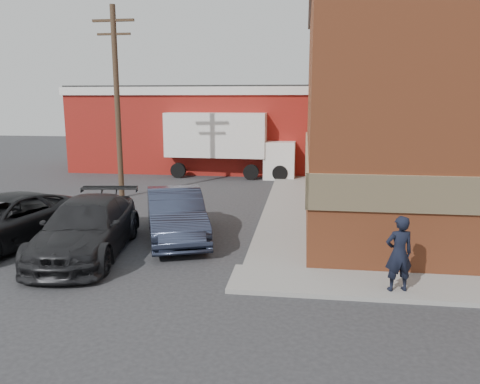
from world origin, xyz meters
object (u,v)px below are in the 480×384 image
at_px(man, 399,254).
at_px(suv_b, 87,228).
at_px(sedan, 176,215).
at_px(box_truck, 230,140).
at_px(brick_building, 474,101).
at_px(utility_pole, 117,99).
at_px(warehouse, 200,127).
at_px(suv_a, 3,222).

relative_size(man, suv_b, 0.32).
bearing_deg(sedan, box_truck, 70.80).
relative_size(brick_building, box_truck, 2.27).
height_order(utility_pole, sedan, utility_pole).
bearing_deg(man, sedan, -44.47).
relative_size(warehouse, box_truck, 2.03).
xyz_separation_m(warehouse, sedan, (3.02, -17.39, -1.96)).
xyz_separation_m(man, sedan, (-6.68, 3.89, -0.21)).
relative_size(suv_a, box_truck, 0.74).
relative_size(utility_pole, box_truck, 1.12).
distance_m(warehouse, man, 23.45).
bearing_deg(man, warehouse, -79.76).
bearing_deg(suv_b, box_truck, 74.44).
distance_m(warehouse, suv_b, 19.47).
relative_size(utility_pole, suv_a, 1.51).
bearing_deg(suv_a, brick_building, 39.95).
bearing_deg(sedan, utility_pole, 105.03).
bearing_deg(brick_building, utility_pole, 179.98).
bearing_deg(brick_building, sedan, -150.92).
relative_size(man, sedan, 0.37).
bearing_deg(suv_b, sedan, 32.88).
bearing_deg(warehouse, sedan, -80.13).
relative_size(brick_building, warehouse, 1.12).
bearing_deg(warehouse, utility_pole, -97.77).
relative_size(brick_building, suv_b, 3.12).
relative_size(suv_a, suv_b, 1.02).
relative_size(brick_building, utility_pole, 2.03).
bearing_deg(sedan, warehouse, 79.58).
bearing_deg(sedan, suv_b, -159.36).
distance_m(warehouse, utility_pole, 11.27).
relative_size(sedan, box_truck, 0.65).
height_order(warehouse, suv_b, warehouse).
height_order(sedan, suv_b, sedan).
bearing_deg(suv_b, man, -20.10).
xyz_separation_m(brick_building, man, (-4.79, -10.27, -3.61)).
bearing_deg(box_truck, sedan, -87.56).
relative_size(utility_pole, man, 4.75).
bearing_deg(box_truck, suv_b, -96.16).
bearing_deg(warehouse, suv_b, -87.79).
height_order(warehouse, sedan, warehouse).
xyz_separation_m(utility_pole, man, (11.21, -10.27, -3.68)).
bearing_deg(utility_pole, box_truck, 58.54).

